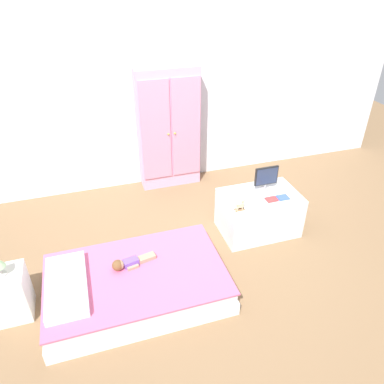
# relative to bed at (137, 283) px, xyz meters

# --- Properties ---
(ground_plane) EXTENTS (10.00, 10.00, 0.02)m
(ground_plane) POSITION_rel_bed_xyz_m (0.67, 0.34, -0.13)
(ground_plane) COLOR brown
(back_wall) EXTENTS (6.40, 0.05, 2.70)m
(back_wall) POSITION_rel_bed_xyz_m (0.67, 1.91, 1.23)
(back_wall) COLOR silver
(back_wall) RESTS_ON ground_plane
(bed) EXTENTS (1.52, 0.97, 0.24)m
(bed) POSITION_rel_bed_xyz_m (0.00, 0.00, 0.00)
(bed) COLOR white
(bed) RESTS_ON ground_plane
(pillow) EXTENTS (0.32, 0.69, 0.07)m
(pillow) POSITION_rel_bed_xyz_m (-0.56, 0.00, 0.16)
(pillow) COLOR silver
(pillow) RESTS_ON bed
(doll) EXTENTS (0.39, 0.15, 0.10)m
(doll) POSITION_rel_bed_xyz_m (-0.06, 0.10, 0.16)
(doll) COLOR #6B4CB2
(doll) RESTS_ON bed
(nightstand) EXTENTS (0.30, 0.30, 0.44)m
(nightstand) POSITION_rel_bed_xyz_m (-1.01, 0.10, 0.10)
(nightstand) COLOR silver
(nightstand) RESTS_ON ground_plane
(wardrobe) EXTENTS (0.74, 0.26, 1.49)m
(wardrobe) POSITION_rel_bed_xyz_m (0.76, 1.75, 0.63)
(wardrobe) COLOR #E599BC
(wardrobe) RESTS_ON ground_plane
(tv_stand) EXTENTS (0.80, 0.52, 0.45)m
(tv_stand) POSITION_rel_bed_xyz_m (1.40, 0.50, 0.11)
(tv_stand) COLOR silver
(tv_stand) RESTS_ON ground_plane
(tv_monitor) EXTENTS (0.25, 0.10, 0.26)m
(tv_monitor) POSITION_rel_bed_xyz_m (1.49, 0.59, 0.48)
(tv_monitor) COLOR #99999E
(tv_monitor) RESTS_ON tv_stand
(rocking_horse_toy) EXTENTS (0.10, 0.04, 0.12)m
(rocking_horse_toy) POSITION_rel_bed_xyz_m (1.09, 0.32, 0.39)
(rocking_horse_toy) COLOR #8E6642
(rocking_horse_toy) RESTS_ON tv_stand
(book_red) EXTENTS (0.12, 0.09, 0.02)m
(book_red) POSITION_rel_bed_xyz_m (1.46, 0.38, 0.34)
(book_red) COLOR #CC3838
(book_red) RESTS_ON tv_stand
(book_blue) EXTENTS (0.12, 0.10, 0.01)m
(book_blue) POSITION_rel_bed_xyz_m (1.59, 0.38, 0.34)
(book_blue) COLOR blue
(book_blue) RESTS_ON tv_stand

